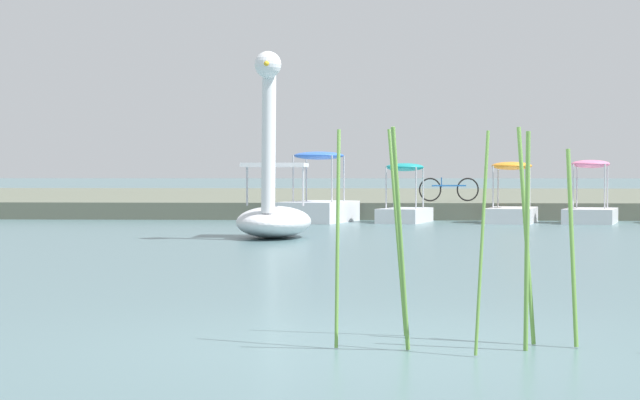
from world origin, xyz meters
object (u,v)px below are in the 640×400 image
bicycle_parked (449,189)px  pedal_boat_teal (405,205)px  pedal_boat_pink (590,206)px  pedal_boat_blue (319,203)px  swan_boat (273,206)px  pedal_boat_orange (512,204)px

bicycle_parked → pedal_boat_teal: bearing=-111.4°
pedal_boat_pink → pedal_boat_blue: pedal_boat_blue is taller
swan_boat → pedal_boat_orange: size_ratio=1.49×
swan_boat → bicycle_parked: swan_boat is taller
swan_boat → pedal_boat_blue: size_ratio=1.29×
pedal_boat_pink → pedal_boat_teal: pedal_boat_pink is taller
pedal_boat_teal → bicycle_parked: (1.24, 3.17, 0.36)m
pedal_boat_teal → pedal_boat_blue: bearing=177.5°
swan_boat → pedal_boat_orange: bearing=53.6°
bicycle_parked → swan_boat: bearing=-110.4°
pedal_boat_orange → pedal_boat_blue: (-4.77, 0.14, 0.01)m
pedal_boat_orange → pedal_boat_teal: bearing=179.1°
pedal_boat_orange → bicycle_parked: size_ratio=1.39×
pedal_boat_teal → bicycle_parked: size_ratio=1.27×
swan_boat → bicycle_parked: (3.81, 10.27, 0.18)m
pedal_boat_blue → pedal_boat_pink: bearing=-2.4°
swan_boat → pedal_boat_blue: (0.43, 7.19, -0.13)m
pedal_boat_blue → pedal_boat_orange: bearing=-1.6°
pedal_boat_teal → bicycle_parked: 3.43m
pedal_boat_teal → pedal_boat_blue: size_ratio=0.79×
pedal_boat_orange → swan_boat: bearing=-126.4°
swan_boat → pedal_boat_pink: (7.09, 6.91, -0.18)m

